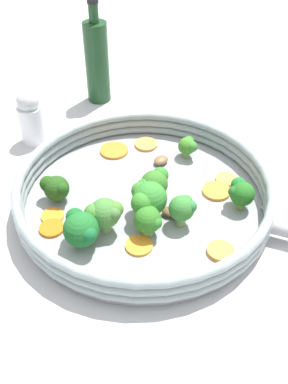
{
  "coord_description": "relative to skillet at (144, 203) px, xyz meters",
  "views": [
    {
      "loc": [
        0.25,
        0.42,
        0.45
      ],
      "look_at": [
        0.0,
        0.0,
        0.03
      ],
      "focal_mm": 42.0,
      "sensor_mm": 36.0,
      "label": 1
    }
  ],
  "objects": [
    {
      "name": "salt_shaker",
      "position": [
        0.08,
        -0.24,
        0.04
      ],
      "size": [
        0.04,
        0.04,
        0.1
      ],
      "color": "white",
      "rests_on": "ground_plane"
    },
    {
      "name": "carrot_slice_7",
      "position": [
        0.05,
        0.07,
        0.01
      ],
      "size": [
        0.04,
        0.04,
        0.0
      ],
      "primitive_type": "cylinder",
      "rotation": [
        0.0,
        0.0,
        6.27
      ],
      "color": "orange",
      "rests_on": "skillet"
    },
    {
      "name": "skillet_rivet_right",
      "position": [
        -0.13,
        0.1,
        0.01
      ],
      "size": [
        0.01,
        0.01,
        0.01
      ],
      "primitive_type": "sphere",
      "color": "#96929C",
      "rests_on": "skillet"
    },
    {
      "name": "carrot_slice_2",
      "position": [
        -0.07,
        -0.12,
        0.01
      ],
      "size": [
        0.04,
        0.04,
        0.0
      ],
      "primitive_type": "cylinder",
      "rotation": [
        0.0,
        0.0,
        1.68
      ],
      "color": "#F98E41",
      "rests_on": "skillet"
    },
    {
      "name": "carrot_slice_6",
      "position": [
        -0.1,
        0.04,
        0.01
      ],
      "size": [
        0.05,
        0.05,
        0.0
      ],
      "primitive_type": "cylinder",
      "rotation": [
        0.0,
        0.0,
        4.61
      ],
      "color": "orange",
      "rests_on": "skillet"
    },
    {
      "name": "skillet",
      "position": [
        0.0,
        0.0,
        0.0
      ],
      "size": [
        0.35,
        0.35,
        0.01
      ],
      "primitive_type": "cylinder",
      "color": "#939699",
      "rests_on": "ground_plane"
    },
    {
      "name": "oil_bottle",
      "position": [
        -0.08,
        -0.31,
        0.08
      ],
      "size": [
        0.05,
        0.05,
        0.19
      ],
      "color": "#193D1E",
      "rests_on": "ground_plane"
    },
    {
      "name": "skillet_rim_wall",
      "position": [
        0.0,
        0.0,
        0.03
      ],
      "size": [
        0.37,
        0.37,
        0.04
      ],
      "color": "#8D9C9E",
      "rests_on": "skillet"
    },
    {
      "name": "carrot_slice_0",
      "position": [
        0.13,
        -0.03,
        0.01
      ],
      "size": [
        0.03,
        0.03,
        0.0
      ],
      "primitive_type": "cylinder",
      "rotation": [
        0.0,
        0.0,
        3.18
      ],
      "color": "orange",
      "rests_on": "skillet"
    },
    {
      "name": "carrot_slice_1",
      "position": [
        -0.02,
        -0.13,
        0.01
      ],
      "size": [
        0.06,
        0.06,
        0.0
      ],
      "primitive_type": "cylinder",
      "rotation": [
        0.0,
        0.0,
        0.39
      ],
      "color": "orange",
      "rests_on": "skillet"
    },
    {
      "name": "broccoli_floret_1",
      "position": [
        0.01,
        0.03,
        0.04
      ],
      "size": [
        0.05,
        0.05,
        0.06
      ],
      "color": "#779E5C",
      "rests_on": "skillet"
    },
    {
      "name": "skillet_rivet_left",
      "position": [
        -0.07,
        0.15,
        0.01
      ],
      "size": [
        0.01,
        0.01,
        0.01
      ],
      "primitive_type": "sphere",
      "color": "#949595",
      "rests_on": "skillet"
    },
    {
      "name": "broccoli_floret_3",
      "position": [
        0.03,
        0.06,
        0.03
      ],
      "size": [
        0.04,
        0.04,
        0.04
      ],
      "color": "#80A867",
      "rests_on": "skillet"
    },
    {
      "name": "broccoli_floret_0",
      "position": [
        0.11,
        -0.06,
        0.03
      ],
      "size": [
        0.04,
        0.04,
        0.04
      ],
      "color": "#5C8A4E",
      "rests_on": "skillet"
    },
    {
      "name": "broccoli_floret_4",
      "position": [
        -0.11,
        -0.06,
        0.03
      ],
      "size": [
        0.03,
        0.03,
        0.04
      ],
      "color": "#7C9E57",
      "rests_on": "skillet"
    },
    {
      "name": "broccoli_floret_6",
      "position": [
        0.11,
        0.03,
        0.03
      ],
      "size": [
        0.05,
        0.06,
        0.05
      ],
      "color": "#73975D",
      "rests_on": "skillet"
    },
    {
      "name": "mushroom_piece_0",
      "position": [
        -0.02,
        0.05,
        0.01
      ],
      "size": [
        0.03,
        0.03,
        0.01
      ],
      "primitive_type": "ellipsoid",
      "rotation": [
        0.0,
        0.0,
        2.64
      ],
      "color": "brown",
      "rests_on": "skillet"
    },
    {
      "name": "ground_plane",
      "position": [
        0.0,
        0.0,
        -0.01
      ],
      "size": [
        4.0,
        4.0,
        0.0
      ],
      "primitive_type": "plane",
      "color": "#B9B8B9"
    },
    {
      "name": "broccoli_floret_5",
      "position": [
        0.08,
        0.03,
        0.04
      ],
      "size": [
        0.05,
        0.04,
        0.05
      ],
      "color": "#84A861",
      "rests_on": "skillet"
    },
    {
      "name": "carrot_slice_3",
      "position": [
        0.14,
        -0.01,
        0.01
      ],
      "size": [
        0.03,
        0.03,
        0.0
      ],
      "primitive_type": "cylinder",
      "rotation": [
        0.0,
        0.0,
        1.6
      ],
      "color": "orange",
      "rests_on": "skillet"
    },
    {
      "name": "broccoli_floret_2",
      "position": [
        -0.02,
        -0.0,
        0.03
      ],
      "size": [
        0.05,
        0.04,
        0.04
      ],
      "color": "#65984B",
      "rests_on": "skillet"
    },
    {
      "name": "broccoli_floret_7",
      "position": [
        -0.02,
        0.07,
        0.03
      ],
      "size": [
        0.04,
        0.04,
        0.05
      ],
      "color": "#79995C",
      "rests_on": "skillet"
    },
    {
      "name": "carrot_slice_5",
      "position": [
        -0.03,
        0.14,
        0.01
      ],
      "size": [
        0.05,
        0.05,
        0.01
      ],
      "primitive_type": "cylinder",
      "rotation": [
        0.0,
        0.0,
        3.64
      ],
      "color": "orange",
      "rests_on": "skillet"
    },
    {
      "name": "carrot_slice_4",
      "position": [
        -0.13,
        0.03,
        0.01
      ],
      "size": [
        0.04,
        0.04,
        0.0
      ],
      "primitive_type": "cylinder",
      "rotation": [
        0.0,
        0.0,
        4.48
      ],
      "color": "#F29740",
      "rests_on": "skillet"
    },
    {
      "name": "broccoli_floret_8",
      "position": [
        -0.11,
        0.08,
        0.03
      ],
      "size": [
        0.04,
        0.04,
        0.04
      ],
      "color": "#7B954C",
      "rests_on": "skillet"
    },
    {
      "name": "mushroom_piece_1",
      "position": [
        -0.07,
        -0.06,
        0.01
      ],
      "size": [
        0.03,
        0.02,
        0.01
      ],
      "primitive_type": "ellipsoid",
      "rotation": [
        0.0,
        0.0,
        0.23
      ],
      "color": "brown",
      "rests_on": "skillet"
    }
  ]
}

